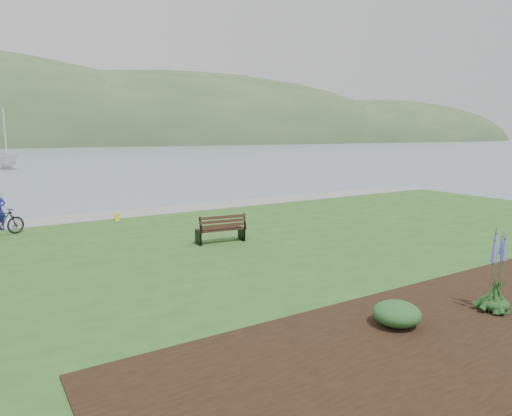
{
  "coord_description": "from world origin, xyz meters",
  "views": [
    {
      "loc": [
        -9.91,
        -15.01,
        4.25
      ],
      "look_at": [
        -0.29,
        0.4,
        1.3
      ],
      "focal_mm": 32.0,
      "sensor_mm": 36.0,
      "label": 1
    }
  ],
  "objects": [
    {
      "name": "lawn",
      "position": [
        0.0,
        -2.0,
        0.2
      ],
      "size": [
        34.0,
        20.0,
        0.4
      ],
      "primitive_type": "cube",
      "color": "#27551E",
      "rests_on": "ground"
    },
    {
      "name": "far_hillside",
      "position": [
        20.0,
        170.0,
        0.0
      ],
      "size": [
        580.0,
        80.0,
        38.0
      ],
      "primitive_type": null,
      "color": "#37522E",
      "rests_on": "ground"
    },
    {
      "name": "shrub_0",
      "position": [
        -2.89,
        -9.12,
        0.68
      ],
      "size": [
        0.96,
        0.96,
        0.48
      ],
      "primitive_type": "ellipsoid",
      "color": "#1E4C21",
      "rests_on": "garden_bed"
    },
    {
      "name": "echium_4",
      "position": [
        -0.47,
        -9.73,
        1.31
      ],
      "size": [
        0.62,
        0.62,
        2.14
      ],
      "color": "#153814",
      "rests_on": "garden_bed"
    },
    {
      "name": "park_bench",
      "position": [
        -2.52,
        -0.84,
        0.93
      ],
      "size": [
        1.78,
        0.9,
        1.06
      ],
      "rotation": [
        0.0,
        0.0,
        -0.13
      ],
      "color": "black",
      "rests_on": "lawn"
    },
    {
      "name": "pannier",
      "position": [
        -4.51,
        5.49,
        0.57
      ],
      "size": [
        0.26,
        0.35,
        0.33
      ],
      "primitive_type": "cube",
      "rotation": [
        0.0,
        0.0,
        -0.2
      ],
      "color": "yellow",
      "rests_on": "lawn"
    },
    {
      "name": "ground",
      "position": [
        0.0,
        0.0,
        0.0
      ],
      "size": [
        600.0,
        600.0,
        0.0
      ],
      "primitive_type": "plane",
      "color": "slate",
      "rests_on": "ground"
    },
    {
      "name": "shoreline_path",
      "position": [
        0.0,
        6.9,
        0.42
      ],
      "size": [
        34.0,
        2.2,
        0.03
      ],
      "primitive_type": "cube",
      "color": "gray",
      "rests_on": "lawn"
    },
    {
      "name": "bicycle_b",
      "position": [
        -9.12,
        4.53,
        0.93
      ],
      "size": [
        1.2,
        1.82,
        1.06
      ],
      "primitive_type": "imported",
      "rotation": [
        0.0,
        0.0,
        2.0
      ],
      "color": "black",
      "rests_on": "lawn"
    },
    {
      "name": "sailboat",
      "position": [
        -6.08,
        48.57,
        0.0
      ],
      "size": [
        10.62,
        10.75,
        23.56
      ],
      "primitive_type": "imported",
      "rotation": [
        0.0,
        0.0,
        0.21
      ],
      "color": "silver",
      "rests_on": "ground"
    }
  ]
}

